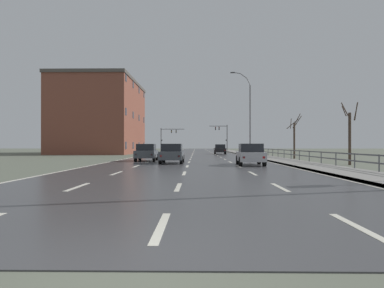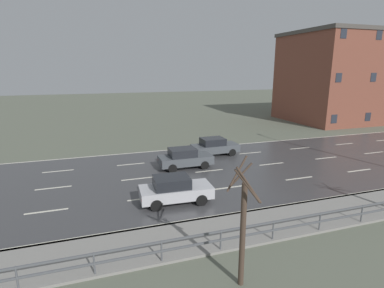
% 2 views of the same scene
% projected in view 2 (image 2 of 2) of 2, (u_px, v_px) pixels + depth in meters
% --- Properties ---
extents(guardrail, '(0.07, 32.88, 1.00)m').
position_uv_depth(guardrail, '(297.00, 223.00, 13.82)').
color(guardrail, '#515459').
rests_on(guardrail, ground).
extents(car_mid_centre, '(1.99, 4.18, 1.57)m').
position_uv_depth(car_mid_centre, '(175.00, 189.00, 17.38)').
color(car_mid_centre, '#B7B7BC').
rests_on(car_mid_centre, ground).
extents(car_distant, '(1.93, 4.15, 1.57)m').
position_uv_depth(car_distant, '(215.00, 146.00, 27.00)').
color(car_distant, '#474C51').
rests_on(car_distant, ground).
extents(car_near_right, '(1.86, 4.11, 1.57)m').
position_uv_depth(car_near_right, '(185.00, 158.00, 23.52)').
color(car_near_right, '#474C51').
rests_on(car_near_right, ground).
extents(brick_building, '(12.43, 19.23, 12.60)m').
position_uv_depth(brick_building, '(352.00, 77.00, 45.02)').
color(brick_building, brown).
rests_on(brick_building, ground).
extents(bare_tree_near, '(1.06, 1.01, 4.64)m').
position_uv_depth(bare_tree_near, '(243.00, 228.00, 10.37)').
color(bare_tree_near, '#423328').
rests_on(bare_tree_near, ground).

